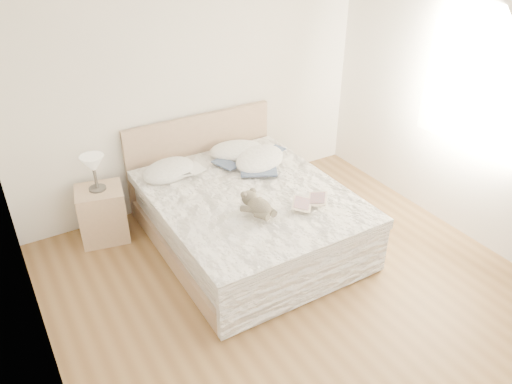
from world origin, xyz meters
TOP-DOWN VIEW (x-y plane):
  - floor at (0.00, 0.00)m, footprint 4.00×4.50m
  - wall_back at (0.00, 2.25)m, footprint 4.00×0.02m
  - wall_left at (-2.00, 0.00)m, footprint 0.02×4.50m
  - wall_right at (2.00, 0.00)m, footprint 0.02×4.50m
  - window at (1.99, 0.30)m, footprint 0.02×1.30m
  - bed at (0.00, 1.19)m, footprint 1.72×2.14m
  - nightstand at (-1.21, 1.96)m, footprint 0.52×0.48m
  - table_lamp at (-1.21, 1.97)m, footprint 0.24×0.24m
  - pillow_left at (-0.51, 1.84)m, footprint 0.69×0.59m
  - pillow_middle at (0.29, 1.88)m, footprint 0.70×0.59m
  - pillow_right at (0.40, 1.58)m, footprint 0.78×0.72m
  - blouse at (0.34, 1.51)m, footprint 0.80×0.81m
  - photo_book at (-0.34, 1.73)m, footprint 0.33×0.25m
  - childrens_book at (0.36, 0.63)m, footprint 0.43×0.41m
  - teddy_bear at (-0.14, 0.69)m, footprint 0.29×0.36m

SIDE VIEW (x-z plane):
  - floor at x=0.00m, z-range 0.00..0.00m
  - nightstand at x=-1.21m, z-range 0.00..0.56m
  - bed at x=0.00m, z-range -0.19..0.81m
  - blouse at x=0.34m, z-range 0.62..0.64m
  - photo_book at x=-0.34m, z-range 0.62..0.64m
  - childrens_book at x=0.36m, z-range 0.62..0.64m
  - pillow_left at x=-0.51m, z-range 0.55..0.73m
  - pillow_middle at x=0.29m, z-range 0.55..0.73m
  - pillow_right at x=0.40m, z-range 0.54..0.74m
  - teddy_bear at x=-0.14m, z-range 0.56..0.74m
  - table_lamp at x=-1.21m, z-range 0.64..1.00m
  - wall_back at x=0.00m, z-range 0.00..2.70m
  - wall_left at x=-2.00m, z-range 0.00..2.70m
  - wall_right at x=2.00m, z-range 0.00..2.70m
  - window at x=1.99m, z-range 0.90..2.00m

